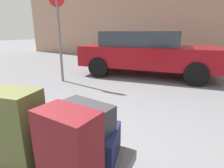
{
  "coord_description": "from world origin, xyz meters",
  "views": [
    {
      "loc": [
        1.04,
        -1.01,
        1.39
      ],
      "look_at": [
        0.0,
        1.2,
        0.69
      ],
      "focal_mm": 28.9,
      "sensor_mm": 36.0,
      "label": 1
    }
  ],
  "objects_px": {
    "suitcase_olive_rear_left": "(14,129)",
    "duffel_bag_charcoal_topmost_pile": "(83,117)",
    "suitcase_maroon_center": "(69,152)",
    "suitcase_navy_rear_right": "(84,142)",
    "parked_car": "(147,52)",
    "no_parking_sign": "(59,26)",
    "luggage_cart": "(55,163)"
  },
  "relations": [
    {
      "from": "duffel_bag_charcoal_topmost_pile",
      "to": "parked_car",
      "type": "distance_m",
      "value": 4.81
    },
    {
      "from": "suitcase_navy_rear_right",
      "to": "no_parking_sign",
      "type": "xyz_separation_m",
      "value": [
        -2.71,
        2.91,
        1.09
      ]
    },
    {
      "from": "luggage_cart",
      "to": "parked_car",
      "type": "bearing_deg",
      "value": 95.54
    },
    {
      "from": "luggage_cart",
      "to": "duffel_bag_charcoal_topmost_pile",
      "type": "height_order",
      "value": "duffel_bag_charcoal_topmost_pile"
    },
    {
      "from": "suitcase_navy_rear_right",
      "to": "parked_car",
      "type": "xyz_separation_m",
      "value": [
        -0.7,
        4.76,
        0.29
      ]
    },
    {
      "from": "suitcase_olive_rear_left",
      "to": "duffel_bag_charcoal_topmost_pile",
      "type": "distance_m",
      "value": 0.55
    },
    {
      "from": "duffel_bag_charcoal_topmost_pile",
      "to": "no_parking_sign",
      "type": "xyz_separation_m",
      "value": [
        -2.71,
        2.91,
        0.86
      ]
    },
    {
      "from": "suitcase_maroon_center",
      "to": "parked_car",
      "type": "height_order",
      "value": "parked_car"
    },
    {
      "from": "suitcase_maroon_center",
      "to": "duffel_bag_charcoal_topmost_pile",
      "type": "relative_size",
      "value": 1.22
    },
    {
      "from": "luggage_cart",
      "to": "no_parking_sign",
      "type": "bearing_deg",
      "value": 129.18
    },
    {
      "from": "luggage_cart",
      "to": "suitcase_olive_rear_left",
      "type": "xyz_separation_m",
      "value": [
        -0.21,
        -0.19,
        0.39
      ]
    },
    {
      "from": "parked_car",
      "to": "no_parking_sign",
      "type": "bearing_deg",
      "value": -137.3
    },
    {
      "from": "suitcase_olive_rear_left",
      "to": "parked_car",
      "type": "height_order",
      "value": "parked_car"
    },
    {
      "from": "parked_car",
      "to": "suitcase_olive_rear_left",
      "type": "bearing_deg",
      "value": -87.05
    },
    {
      "from": "suitcase_navy_rear_right",
      "to": "duffel_bag_charcoal_topmost_pile",
      "type": "distance_m",
      "value": 0.24
    },
    {
      "from": "luggage_cart",
      "to": "suitcase_maroon_center",
      "type": "bearing_deg",
      "value": -30.91
    },
    {
      "from": "no_parking_sign",
      "to": "suitcase_olive_rear_left",
      "type": "bearing_deg",
      "value": -54.93
    },
    {
      "from": "suitcase_maroon_center",
      "to": "duffel_bag_charcoal_topmost_pile",
      "type": "xyz_separation_m",
      "value": [
        -0.12,
        0.35,
        0.07
      ]
    },
    {
      "from": "suitcase_olive_rear_left",
      "to": "suitcase_maroon_center",
      "type": "distance_m",
      "value": 0.56
    },
    {
      "from": "suitcase_maroon_center",
      "to": "luggage_cart",
      "type": "bearing_deg",
      "value": 156.13
    },
    {
      "from": "suitcase_olive_rear_left",
      "to": "no_parking_sign",
      "type": "height_order",
      "value": "no_parking_sign"
    },
    {
      "from": "suitcase_olive_rear_left",
      "to": "suitcase_maroon_center",
      "type": "xyz_separation_m",
      "value": [
        0.56,
        -0.02,
        -0.02
      ]
    },
    {
      "from": "suitcase_maroon_center",
      "to": "no_parking_sign",
      "type": "relative_size",
      "value": 0.23
    },
    {
      "from": "suitcase_olive_rear_left",
      "to": "no_parking_sign",
      "type": "relative_size",
      "value": 0.25
    },
    {
      "from": "suitcase_navy_rear_right",
      "to": "parked_car",
      "type": "relative_size",
      "value": 0.13
    },
    {
      "from": "luggage_cart",
      "to": "suitcase_olive_rear_left",
      "type": "height_order",
      "value": "suitcase_olive_rear_left"
    },
    {
      "from": "duffel_bag_charcoal_topmost_pile",
      "to": "no_parking_sign",
      "type": "bearing_deg",
      "value": 143.22
    },
    {
      "from": "no_parking_sign",
      "to": "suitcase_maroon_center",
      "type": "bearing_deg",
      "value": -49.0
    },
    {
      "from": "suitcase_olive_rear_left",
      "to": "no_parking_sign",
      "type": "xyz_separation_m",
      "value": [
        -2.27,
        3.23,
        0.9
      ]
    },
    {
      "from": "no_parking_sign",
      "to": "luggage_cart",
      "type": "bearing_deg",
      "value": -50.82
    },
    {
      "from": "parked_car",
      "to": "no_parking_sign",
      "type": "height_order",
      "value": "no_parking_sign"
    },
    {
      "from": "suitcase_olive_rear_left",
      "to": "parked_car",
      "type": "distance_m",
      "value": 5.1
    }
  ]
}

